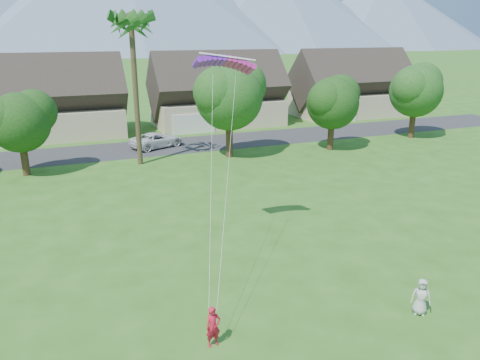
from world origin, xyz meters
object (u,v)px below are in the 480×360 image
watcher (421,297)px  parafoil_kite (225,61)px  kite_flyer (213,327)px  parked_car (157,140)px

watcher → parafoil_kite: parafoil_kite is taller
kite_flyer → parked_car: bearing=74.3°
parafoil_kite → watcher: bearing=-56.5°
watcher → parked_car: watcher is taller
kite_flyer → parafoil_kite: parafoil_kite is taller
kite_flyer → watcher: kite_flyer is taller
parafoil_kite → parked_car: bearing=92.5°
watcher → parafoil_kite: bearing=155.7°
watcher → parked_car: bearing=134.4°
parked_car → watcher: bearing=165.1°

